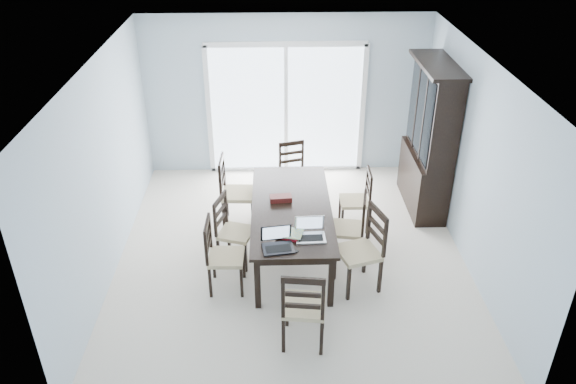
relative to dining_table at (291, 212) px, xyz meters
name	(u,v)px	position (x,y,z in m)	size (l,w,h in m)	color
floor	(291,255)	(0.00, 0.00, -0.67)	(5.00, 5.00, 0.00)	beige
ceiling	(292,62)	(0.00, 0.00, 1.93)	(5.00, 5.00, 0.00)	white
back_wall	(286,96)	(0.00, 2.50, 0.63)	(4.50, 0.02, 2.60)	#AABECC
wall_left	(104,170)	(-2.25, 0.00, 0.63)	(0.02, 5.00, 2.60)	#AABECC
wall_right	(476,165)	(2.25, 0.00, 0.63)	(0.02, 5.00, 2.60)	#AABECC
balcony	(285,146)	(0.00, 3.50, -0.72)	(4.50, 2.00, 0.10)	gray
railing	(283,97)	(0.00, 4.50, -0.12)	(4.50, 0.06, 1.10)	#99999E
dining_table	(291,212)	(0.00, 0.00, 0.00)	(1.00, 2.20, 0.75)	black
china_hutch	(429,140)	(2.02, 1.25, 0.40)	(0.50, 1.38, 2.20)	black
sliding_door	(286,109)	(0.00, 2.48, 0.41)	(2.52, 0.05, 2.18)	silver
chair_left_near	(218,248)	(-0.89, -0.62, -0.10)	(0.43, 0.42, 1.09)	black
chair_left_mid	(229,223)	(-0.79, -0.07, -0.11)	(0.52, 0.51, 1.07)	black
chair_left_far	(231,185)	(-0.81, 0.81, -0.04)	(0.48, 0.47, 1.20)	black
chair_right_near	(367,241)	(0.87, -0.62, -0.03)	(0.58, 0.57, 1.21)	black
chair_right_mid	(355,221)	(0.81, -0.07, -0.10)	(0.48, 0.47, 1.08)	black
chair_right_far	(361,193)	(0.99, 0.67, -0.13)	(0.40, 0.39, 1.03)	black
chair_end_near	(304,301)	(0.07, -1.64, -0.06)	(0.49, 0.50, 1.17)	black
chair_end_far	(293,166)	(0.08, 1.50, -0.11)	(0.49, 0.50, 1.06)	black
laptop_dark	(278,245)	(-0.18, -0.91, 0.14)	(0.38, 0.29, 0.24)	black
laptop_silver	(311,234)	(0.19, -0.71, 0.13)	(0.35, 0.25, 0.23)	silver
book_stack	(289,234)	(-0.05, -0.65, 0.10)	(0.34, 0.29, 0.05)	maroon
cell_phone	(294,251)	(-0.01, -0.95, 0.08)	(0.10, 0.04, 0.01)	black
game_box	(281,198)	(-0.13, 0.15, 0.11)	(0.28, 0.14, 0.07)	#450D11
hot_tub	(233,119)	(-0.95, 3.68, -0.24)	(1.70, 1.53, 0.86)	brown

